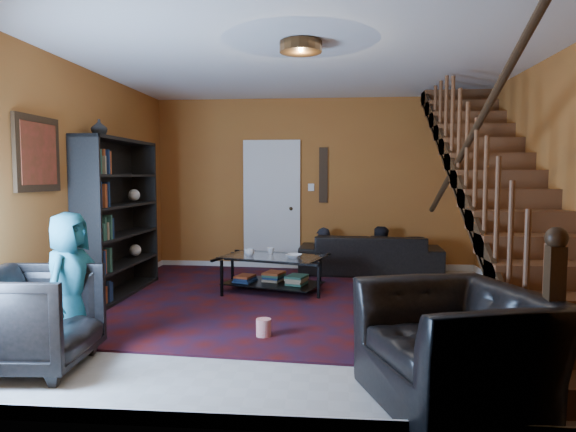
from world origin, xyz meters
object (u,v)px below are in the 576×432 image
object	(u,v)px
bookshelf	(119,221)
sofa	(370,254)
armchair_right	(457,347)
coffee_table	(273,271)
armchair_left	(33,319)

from	to	relation	value
bookshelf	sofa	world-z (taller)	bookshelf
bookshelf	sofa	size ratio (longest dim) A/B	0.92
sofa	armchair_right	xyz separation A→B (m)	(0.26, -4.55, 0.07)
bookshelf	coffee_table	size ratio (longest dim) A/B	1.38
sofa	armchair_left	xyz separation A→B (m)	(-2.94, -4.22, 0.09)
bookshelf	coffee_table	xyz separation A→B (m)	(1.94, 0.32, -0.68)
bookshelf	sofa	bearing A→B (deg)	27.30
armchair_right	coffee_table	xyz separation A→B (m)	(-1.62, 3.17, -0.10)
bookshelf	armchair_right	size ratio (longest dim) A/B	1.68
bookshelf	armchair_right	bearing A→B (deg)	-38.74
bookshelf	armchair_right	distance (m)	4.59
coffee_table	armchair_right	bearing A→B (deg)	-62.94
armchair_left	armchair_right	world-z (taller)	armchair_left
sofa	coffee_table	world-z (taller)	sofa
armchair_right	coffee_table	world-z (taller)	armchair_right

